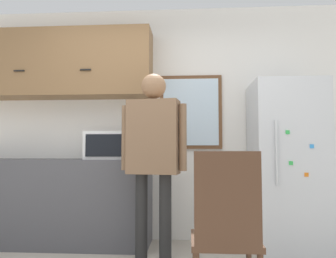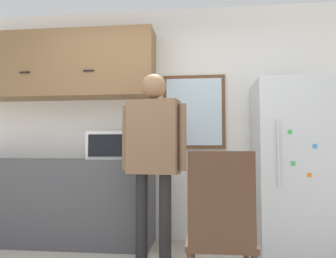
% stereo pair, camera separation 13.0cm
% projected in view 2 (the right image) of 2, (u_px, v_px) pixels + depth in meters
% --- Properties ---
extents(back_wall, '(6.00, 0.06, 2.70)m').
position_uv_depth(back_wall, '(163.00, 122.00, 3.86)').
color(back_wall, white).
rests_on(back_wall, ground_plane).
extents(counter, '(2.12, 0.57, 0.92)m').
position_uv_depth(counter, '(57.00, 201.00, 3.62)').
color(counter, '#4C4C51').
rests_on(counter, ground_plane).
extents(upper_cabinets, '(2.12, 0.39, 0.77)m').
position_uv_depth(upper_cabinets, '(64.00, 66.00, 3.82)').
color(upper_cabinets, olive).
extents(microwave, '(0.56, 0.39, 0.29)m').
position_uv_depth(microwave, '(116.00, 146.00, 3.57)').
color(microwave, white).
rests_on(microwave, counter).
extents(person, '(0.60, 0.29, 1.72)m').
position_uv_depth(person, '(154.00, 146.00, 2.98)').
color(person, black).
rests_on(person, ground_plane).
extents(refrigerator, '(0.69, 0.71, 1.72)m').
position_uv_depth(refrigerator, '(290.00, 166.00, 3.30)').
color(refrigerator, silver).
rests_on(refrigerator, ground_plane).
extents(chair, '(0.45, 0.45, 1.02)m').
position_uv_depth(chair, '(221.00, 226.00, 2.10)').
color(chair, '#472D1E').
rests_on(chair, ground_plane).
extents(window, '(0.72, 0.05, 0.85)m').
position_uv_depth(window, '(194.00, 112.00, 3.78)').
color(window, brown).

